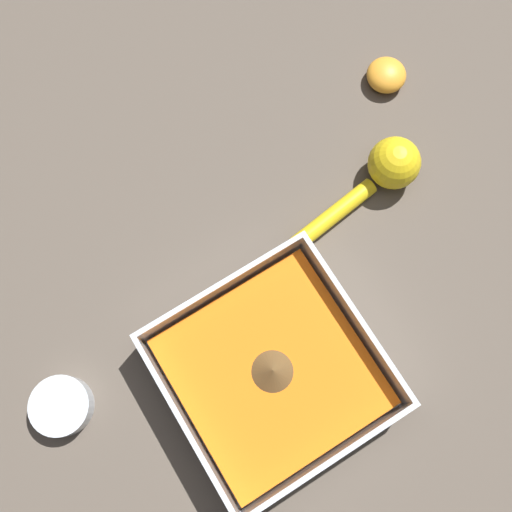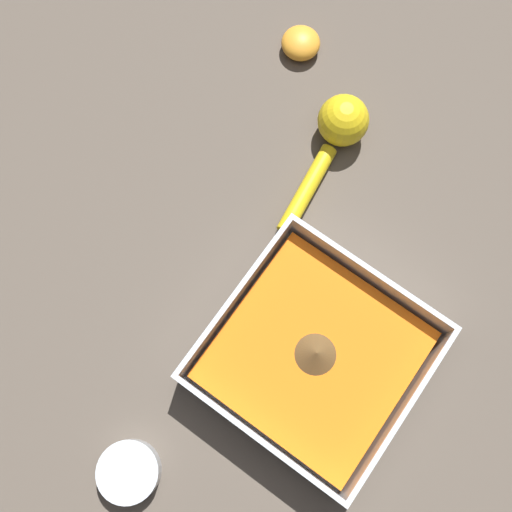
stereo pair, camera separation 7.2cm
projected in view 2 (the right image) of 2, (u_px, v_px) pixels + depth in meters
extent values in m
plane|color=brown|center=(288.00, 371.00, 0.72)|extent=(4.00, 4.00, 0.00)
cube|color=silver|center=(314.00, 359.00, 0.72)|extent=(0.23, 0.23, 0.01)
cube|color=silver|center=(400.00, 415.00, 0.67)|extent=(0.23, 0.01, 0.06)
cube|color=silver|center=(238.00, 300.00, 0.70)|extent=(0.23, 0.01, 0.06)
cube|color=silver|center=(260.00, 439.00, 0.66)|extent=(0.01, 0.22, 0.06)
cube|color=silver|center=(370.00, 278.00, 0.71)|extent=(0.01, 0.22, 0.06)
cube|color=orange|center=(316.00, 357.00, 0.70)|extent=(0.21, 0.21, 0.03)
cone|color=brown|center=(318.00, 355.00, 0.67)|extent=(0.05, 0.05, 0.02)
cylinder|color=silver|center=(131.00, 473.00, 0.68)|extent=(0.07, 0.07, 0.03)
cylinder|color=brown|center=(131.00, 473.00, 0.68)|extent=(0.06, 0.06, 0.01)
sphere|color=yellow|center=(345.00, 122.00, 0.77)|extent=(0.07, 0.07, 0.07)
cylinder|color=yellow|center=(309.00, 190.00, 0.77)|extent=(0.13, 0.04, 0.02)
ellipsoid|color=orange|center=(302.00, 44.00, 0.82)|extent=(0.05, 0.05, 0.03)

